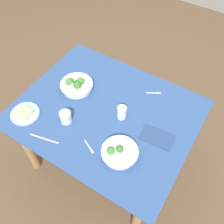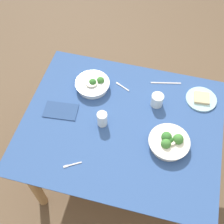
{
  "view_description": "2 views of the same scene",
  "coord_description": "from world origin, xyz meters",
  "px_view_note": "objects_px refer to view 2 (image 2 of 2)",
  "views": [
    {
      "loc": [
        -0.61,
        0.9,
        2.17
      ],
      "look_at": [
        -0.05,
        -0.01,
        0.75
      ],
      "focal_mm": 40.55,
      "sensor_mm": 36.0,
      "label": 1
    },
    {
      "loc": [
        0.19,
        -0.96,
        2.32
      ],
      "look_at": [
        -0.08,
        0.06,
        0.75
      ],
      "focal_mm": 47.42,
      "sensor_mm": 36.0,
      "label": 2
    }
  ],
  "objects_px": {
    "fork_by_far_bowl": "(122,86)",
    "table_knife_left": "(166,83)",
    "water_glass_side": "(102,119)",
    "napkin_folded_upper": "(61,110)",
    "broccoli_bowl_far": "(93,84)",
    "fork_by_near_bowl": "(72,165)",
    "broccoli_bowl_near": "(169,142)",
    "water_glass_center": "(157,100)",
    "bread_side_plate": "(201,99)"
  },
  "relations": [
    {
      "from": "broccoli_bowl_far",
      "to": "napkin_folded_upper",
      "type": "bearing_deg",
      "value": -121.82
    },
    {
      "from": "fork_by_near_bowl",
      "to": "table_knife_left",
      "type": "bearing_deg",
      "value": -151.2
    },
    {
      "from": "bread_side_plate",
      "to": "water_glass_center",
      "type": "distance_m",
      "value": 0.31
    },
    {
      "from": "bread_side_plate",
      "to": "fork_by_far_bowl",
      "type": "height_order",
      "value": "bread_side_plate"
    },
    {
      "from": "table_knife_left",
      "to": "bread_side_plate",
      "type": "bearing_deg",
      "value": -31.11
    },
    {
      "from": "water_glass_center",
      "to": "fork_by_far_bowl",
      "type": "height_order",
      "value": "water_glass_center"
    },
    {
      "from": "water_glass_center",
      "to": "fork_by_near_bowl",
      "type": "bearing_deg",
      "value": -126.06
    },
    {
      "from": "fork_by_far_bowl",
      "to": "fork_by_near_bowl",
      "type": "distance_m",
      "value": 0.66
    },
    {
      "from": "fork_by_near_bowl",
      "to": "water_glass_side",
      "type": "bearing_deg",
      "value": -137.66
    },
    {
      "from": "fork_by_far_bowl",
      "to": "table_knife_left",
      "type": "bearing_deg",
      "value": -134.24
    },
    {
      "from": "broccoli_bowl_near",
      "to": "water_glass_center",
      "type": "distance_m",
      "value": 0.31
    },
    {
      "from": "fork_by_far_bowl",
      "to": "fork_by_near_bowl",
      "type": "xyz_separation_m",
      "value": [
        -0.15,
        -0.64,
        0.0
      ]
    },
    {
      "from": "broccoli_bowl_far",
      "to": "water_glass_center",
      "type": "relative_size",
      "value": 2.66
    },
    {
      "from": "bread_side_plate",
      "to": "water_glass_side",
      "type": "height_order",
      "value": "water_glass_side"
    },
    {
      "from": "water_glass_center",
      "to": "table_knife_left",
      "type": "distance_m",
      "value": 0.2
    },
    {
      "from": "water_glass_center",
      "to": "table_knife_left",
      "type": "height_order",
      "value": "water_glass_center"
    },
    {
      "from": "broccoli_bowl_near",
      "to": "fork_by_far_bowl",
      "type": "distance_m",
      "value": 0.53
    },
    {
      "from": "broccoli_bowl_near",
      "to": "fork_by_near_bowl",
      "type": "xyz_separation_m",
      "value": [
        -0.52,
        -0.27,
        -0.03
      ]
    },
    {
      "from": "water_glass_center",
      "to": "napkin_folded_upper",
      "type": "xyz_separation_m",
      "value": [
        -0.59,
        -0.21,
        -0.04
      ]
    },
    {
      "from": "water_glass_side",
      "to": "fork_by_near_bowl",
      "type": "distance_m",
      "value": 0.34
    },
    {
      "from": "broccoli_bowl_far",
      "to": "bread_side_plate",
      "type": "height_order",
      "value": "broccoli_bowl_far"
    },
    {
      "from": "broccoli_bowl_near",
      "to": "water_glass_side",
      "type": "bearing_deg",
      "value": 173.4
    },
    {
      "from": "water_glass_side",
      "to": "water_glass_center",
      "type": "bearing_deg",
      "value": 37.34
    },
    {
      "from": "bread_side_plate",
      "to": "fork_by_near_bowl",
      "type": "height_order",
      "value": "bread_side_plate"
    },
    {
      "from": "table_knife_left",
      "to": "napkin_folded_upper",
      "type": "distance_m",
      "value": 0.74
    },
    {
      "from": "bread_side_plate",
      "to": "napkin_folded_upper",
      "type": "bearing_deg",
      "value": -160.12
    },
    {
      "from": "water_glass_side",
      "to": "napkin_folded_upper",
      "type": "xyz_separation_m",
      "value": [
        -0.29,
        0.03,
        -0.05
      ]
    },
    {
      "from": "water_glass_center",
      "to": "napkin_folded_upper",
      "type": "relative_size",
      "value": 0.4
    },
    {
      "from": "broccoli_bowl_near",
      "to": "napkin_folded_upper",
      "type": "distance_m",
      "value": 0.72
    },
    {
      "from": "broccoli_bowl_far",
      "to": "water_glass_side",
      "type": "relative_size",
      "value": 2.33
    },
    {
      "from": "fork_by_far_bowl",
      "to": "table_knife_left",
      "type": "relative_size",
      "value": 0.51
    },
    {
      "from": "water_glass_side",
      "to": "fork_by_far_bowl",
      "type": "height_order",
      "value": "water_glass_side"
    },
    {
      "from": "napkin_folded_upper",
      "to": "water_glass_side",
      "type": "bearing_deg",
      "value": -5.23
    },
    {
      "from": "fork_by_far_bowl",
      "to": "table_knife_left",
      "type": "xyz_separation_m",
      "value": [
        0.29,
        0.11,
        -0.0
      ]
    },
    {
      "from": "broccoli_bowl_far",
      "to": "napkin_folded_upper",
      "type": "distance_m",
      "value": 0.28
    },
    {
      "from": "fork_by_near_bowl",
      "to": "table_knife_left",
      "type": "height_order",
      "value": "same"
    },
    {
      "from": "water_glass_center",
      "to": "table_knife_left",
      "type": "bearing_deg",
      "value": 79.84
    },
    {
      "from": "bread_side_plate",
      "to": "fork_by_near_bowl",
      "type": "distance_m",
      "value": 0.95
    },
    {
      "from": "bread_side_plate",
      "to": "table_knife_left",
      "type": "xyz_separation_m",
      "value": [
        -0.25,
        0.08,
        -0.01
      ]
    },
    {
      "from": "broccoli_bowl_far",
      "to": "water_glass_side",
      "type": "xyz_separation_m",
      "value": [
        0.14,
        -0.26,
        0.02
      ]
    },
    {
      "from": "broccoli_bowl_far",
      "to": "fork_by_far_bowl",
      "type": "xyz_separation_m",
      "value": [
        0.19,
        0.06,
        -0.03
      ]
    },
    {
      "from": "broccoli_bowl_near",
      "to": "fork_by_far_bowl",
      "type": "bearing_deg",
      "value": 135.39
    },
    {
      "from": "water_glass_center",
      "to": "napkin_folded_upper",
      "type": "height_order",
      "value": "water_glass_center"
    },
    {
      "from": "table_knife_left",
      "to": "water_glass_center",
      "type": "bearing_deg",
      "value": -112.79
    },
    {
      "from": "broccoli_bowl_far",
      "to": "table_knife_left",
      "type": "xyz_separation_m",
      "value": [
        0.48,
        0.16,
        -0.03
      ]
    },
    {
      "from": "water_glass_side",
      "to": "table_knife_left",
      "type": "distance_m",
      "value": 0.55
    },
    {
      "from": "water_glass_side",
      "to": "table_knife_left",
      "type": "height_order",
      "value": "water_glass_side"
    },
    {
      "from": "bread_side_plate",
      "to": "napkin_folded_upper",
      "type": "height_order",
      "value": "bread_side_plate"
    },
    {
      "from": "broccoli_bowl_near",
      "to": "napkin_folded_upper",
      "type": "bearing_deg",
      "value": 173.95
    },
    {
      "from": "table_knife_left",
      "to": "napkin_folded_upper",
      "type": "height_order",
      "value": "napkin_folded_upper"
    }
  ]
}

